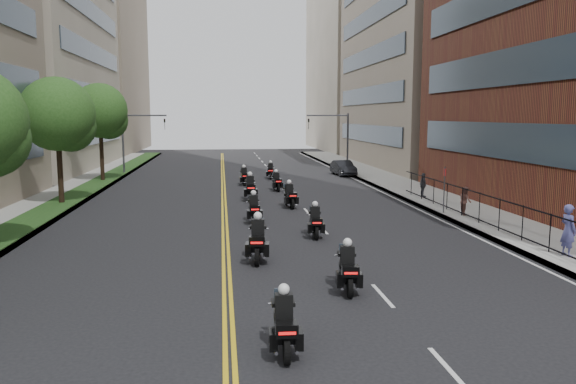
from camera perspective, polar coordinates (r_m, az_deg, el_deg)
name	(u,v)px	position (r m, az deg, el deg)	size (l,w,h in m)	color
ground	(301,378)	(12.25, 1.32, -18.33)	(160.00, 160.00, 0.00)	black
sidewalk_right	(425,195)	(38.74, 13.78, -0.33)	(4.00, 90.00, 0.15)	gray
sidewalk_left	(53,202)	(37.75, -22.76, -0.92)	(4.00, 90.00, 0.15)	gray
grass_strip	(66,200)	(37.53, -21.59, -0.77)	(2.00, 90.00, 0.04)	#193E16
building_right_tan	(438,24)	(63.96, 15.02, 16.17)	(15.11, 28.00, 30.00)	gray
building_right_far	(366,67)	(92.15, 7.92, 12.45)	(15.00, 28.00, 26.00)	gray
building_left_far	(83,64)	(91.53, -20.13, 12.09)	(16.00, 28.00, 26.00)	gray
iron_fence	(510,219)	(26.50, 21.66, -2.53)	(0.05, 28.00, 1.50)	black
street_trees	(29,121)	(30.98, -24.78, 6.59)	(4.40, 38.40, 7.98)	black
traffic_signal_right	(338,133)	(54.07, 5.09, 5.96)	(4.09, 0.20, 5.60)	#3F3F44
traffic_signal_left	(133,134)	(53.51, -15.43, 5.69)	(4.09, 0.20, 5.60)	#3F3F44
motorcycle_0	(284,326)	(13.19, -0.38, -13.42)	(0.50, 2.14, 1.58)	black
motorcycle_1	(348,270)	(17.58, 6.07, -7.92)	(0.64, 2.22, 1.64)	black
motorcycle_2	(258,242)	(21.03, -3.08, -5.06)	(0.69, 2.48, 1.83)	black
motorcycle_3	(315,223)	(25.14, 2.78, -3.15)	(0.57, 2.16, 1.60)	black
motorcycle_4	(254,210)	(28.48, -3.49, -1.82)	(0.51, 2.22, 1.64)	black
motorcycle_5	(290,197)	(33.05, 0.17, -0.47)	(0.61, 2.22, 1.64)	black
motorcycle_6	(250,189)	(35.99, -3.86, 0.31)	(0.56, 2.47, 1.82)	black
motorcycle_7	(277,182)	(40.43, -1.18, 0.99)	(0.56, 2.10, 1.55)	black
motorcycle_8	(244,177)	(43.88, -4.48, 1.52)	(0.53, 2.15, 1.59)	black
motorcycle_9	(271,172)	(48.17, -1.78, 2.09)	(0.58, 2.12, 1.57)	black
parked_sedan	(343,168)	(51.11, 5.63, 2.45)	(1.43, 4.10, 1.35)	black
pedestrian_a	(568,230)	(23.51, 26.58, -3.49)	(0.72, 0.47, 1.96)	#494986
pedestrian_b	(465,201)	(31.24, 17.57, -0.85)	(0.73, 0.57, 1.50)	brown
pedestrian_c	(423,185)	(37.24, 13.57, 0.69)	(0.92, 0.38, 1.56)	#45454D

